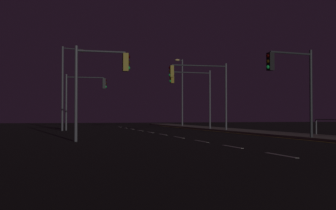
{
  "coord_description": "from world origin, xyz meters",
  "views": [
    {
      "loc": [
        -7.42,
        -3.82,
        1.35
      ],
      "look_at": [
        0.81,
        26.59,
        2.12
      ],
      "focal_mm": 45.25,
      "sensor_mm": 36.0,
      "label": 1
    }
  ],
  "objects_px": {
    "traffic_light_mid_left": "(192,87)",
    "traffic_light_far_left": "(292,75)",
    "traffic_light_far_right": "(85,91)",
    "traffic_light_near_left": "(100,75)",
    "street_lamp_across_street": "(66,80)",
    "traffic_light_near_right": "(202,82)",
    "street_lamp_median": "(181,86)"
  },
  "relations": [
    {
      "from": "traffic_light_far_right",
      "to": "street_lamp_median",
      "type": "distance_m",
      "value": 14.56
    },
    {
      "from": "traffic_light_mid_left",
      "to": "traffic_light_near_left",
      "type": "height_order",
      "value": "traffic_light_mid_left"
    },
    {
      "from": "traffic_light_mid_left",
      "to": "street_lamp_median",
      "type": "bearing_deg",
      "value": 78.09
    },
    {
      "from": "traffic_light_far_left",
      "to": "traffic_light_near_right",
      "type": "height_order",
      "value": "traffic_light_near_right"
    },
    {
      "from": "traffic_light_near_right",
      "to": "street_lamp_median",
      "type": "bearing_deg",
      "value": 79.47
    },
    {
      "from": "traffic_light_far_right",
      "to": "street_lamp_across_street",
      "type": "bearing_deg",
      "value": -162.65
    },
    {
      "from": "traffic_light_near_left",
      "to": "street_lamp_across_street",
      "type": "bearing_deg",
      "value": 94.52
    },
    {
      "from": "traffic_light_near_right",
      "to": "street_lamp_median",
      "type": "height_order",
      "value": "street_lamp_median"
    },
    {
      "from": "street_lamp_median",
      "to": "traffic_light_far_left",
      "type": "bearing_deg",
      "value": -94.19
    },
    {
      "from": "traffic_light_near_right",
      "to": "street_lamp_median",
      "type": "distance_m",
      "value": 14.79
    },
    {
      "from": "traffic_light_near_left",
      "to": "traffic_light_near_right",
      "type": "xyz_separation_m",
      "value": [
        9.39,
        10.62,
        0.66
      ]
    },
    {
      "from": "traffic_light_far_left",
      "to": "traffic_light_near_left",
      "type": "height_order",
      "value": "traffic_light_far_left"
    },
    {
      "from": "street_lamp_median",
      "to": "traffic_light_far_right",
      "type": "bearing_deg",
      "value": -144.1
    },
    {
      "from": "traffic_light_near_left",
      "to": "street_lamp_across_street",
      "type": "xyz_separation_m",
      "value": [
        -1.27,
        16.13,
        1.04
      ]
    },
    {
      "from": "traffic_light_near_left",
      "to": "traffic_light_near_right",
      "type": "distance_m",
      "value": 14.19
    },
    {
      "from": "traffic_light_far_right",
      "to": "traffic_light_near_left",
      "type": "height_order",
      "value": "traffic_light_far_right"
    },
    {
      "from": "street_lamp_median",
      "to": "traffic_light_near_left",
      "type": "bearing_deg",
      "value": -115.69
    },
    {
      "from": "traffic_light_far_left",
      "to": "traffic_light_near_left",
      "type": "distance_m",
      "value": 10.28
    },
    {
      "from": "traffic_light_far_right",
      "to": "traffic_light_near_left",
      "type": "distance_m",
      "value": 16.64
    },
    {
      "from": "street_lamp_across_street",
      "to": "traffic_light_near_right",
      "type": "bearing_deg",
      "value": -27.33
    },
    {
      "from": "traffic_light_mid_left",
      "to": "traffic_light_far_left",
      "type": "bearing_deg",
      "value": -88.67
    },
    {
      "from": "traffic_light_far_right",
      "to": "traffic_light_near_right",
      "type": "distance_m",
      "value": 10.89
    },
    {
      "from": "traffic_light_far_left",
      "to": "traffic_light_near_right",
      "type": "xyz_separation_m",
      "value": [
        -0.73,
        12.45,
        0.58
      ]
    },
    {
      "from": "traffic_light_near_right",
      "to": "traffic_light_near_left",
      "type": "bearing_deg",
      "value": -131.51
    },
    {
      "from": "traffic_light_mid_left",
      "to": "traffic_light_far_left",
      "type": "relative_size",
      "value": 1.1
    },
    {
      "from": "traffic_light_near_left",
      "to": "street_lamp_across_street",
      "type": "height_order",
      "value": "street_lamp_across_street"
    },
    {
      "from": "traffic_light_far_right",
      "to": "traffic_light_far_left",
      "type": "height_order",
      "value": "traffic_light_far_right"
    },
    {
      "from": "traffic_light_near_right",
      "to": "street_lamp_across_street",
      "type": "height_order",
      "value": "street_lamp_across_street"
    },
    {
      "from": "traffic_light_far_left",
      "to": "street_lamp_median",
      "type": "relative_size",
      "value": 0.62
    },
    {
      "from": "traffic_light_far_left",
      "to": "street_lamp_median",
      "type": "xyz_separation_m",
      "value": [
        1.98,
        26.98,
        1.26
      ]
    },
    {
      "from": "traffic_light_mid_left",
      "to": "traffic_light_far_left",
      "type": "xyz_separation_m",
      "value": [
        0.37,
        -15.87,
        -0.38
      ]
    },
    {
      "from": "traffic_light_far_right",
      "to": "street_lamp_median",
      "type": "height_order",
      "value": "street_lamp_median"
    }
  ]
}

